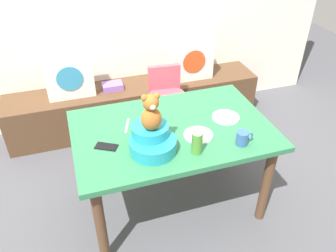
{
  "coord_description": "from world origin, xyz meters",
  "views": [
    {
      "loc": [
        -0.63,
        -1.86,
        2.13
      ],
      "look_at": [
        0.0,
        0.1,
        0.69
      ],
      "focal_mm": 36.57,
      "sensor_mm": 36.0,
      "label": 1
    }
  ],
  "objects_px": {
    "coffee_mug": "(243,138)",
    "pillow_floral_right": "(192,59)",
    "cell_phone": "(106,147)",
    "dinner_plate_near": "(226,117)",
    "book_stack": "(112,86)",
    "dinner_plate_far": "(198,135)",
    "dining_table": "(172,139)",
    "teddy_bear": "(151,113)",
    "pillow_floral_left": "(69,76)",
    "infant_seat_teal": "(152,140)",
    "ketchup_bottle": "(197,141)",
    "highchair": "(167,98)"
  },
  "relations": [
    {
      "from": "dining_table",
      "to": "cell_phone",
      "type": "bearing_deg",
      "value": -171.41
    },
    {
      "from": "teddy_bear",
      "to": "dinner_plate_far",
      "type": "xyz_separation_m",
      "value": [
        0.34,
        0.04,
        -0.27
      ]
    },
    {
      "from": "infant_seat_teal",
      "to": "coffee_mug",
      "type": "relative_size",
      "value": 2.75
    },
    {
      "from": "infant_seat_teal",
      "to": "dinner_plate_far",
      "type": "xyz_separation_m",
      "value": [
        0.34,
        0.04,
        -0.07
      ]
    },
    {
      "from": "dining_table",
      "to": "teddy_bear",
      "type": "bearing_deg",
      "value": -137.07
    },
    {
      "from": "pillow_floral_right",
      "to": "teddy_bear",
      "type": "relative_size",
      "value": 1.76
    },
    {
      "from": "pillow_floral_left",
      "to": "dining_table",
      "type": "relative_size",
      "value": 0.32
    },
    {
      "from": "pillow_floral_right",
      "to": "dinner_plate_far",
      "type": "bearing_deg",
      "value": -109.38
    },
    {
      "from": "book_stack",
      "to": "highchair",
      "type": "distance_m",
      "value": 0.62
    },
    {
      "from": "book_stack",
      "to": "teddy_bear",
      "type": "height_order",
      "value": "teddy_bear"
    },
    {
      "from": "pillow_floral_right",
      "to": "coffee_mug",
      "type": "relative_size",
      "value": 3.67
    },
    {
      "from": "pillow_floral_right",
      "to": "dining_table",
      "type": "relative_size",
      "value": 0.32
    },
    {
      "from": "infant_seat_teal",
      "to": "teddy_bear",
      "type": "relative_size",
      "value": 1.32
    },
    {
      "from": "highchair",
      "to": "cell_phone",
      "type": "relative_size",
      "value": 5.49
    },
    {
      "from": "pillow_floral_right",
      "to": "book_stack",
      "type": "bearing_deg",
      "value": 178.56
    },
    {
      "from": "dining_table",
      "to": "infant_seat_teal",
      "type": "distance_m",
      "value": 0.32
    },
    {
      "from": "dining_table",
      "to": "dinner_plate_near",
      "type": "bearing_deg",
      "value": 0.17
    },
    {
      "from": "dinner_plate_near",
      "to": "cell_phone",
      "type": "bearing_deg",
      "value": -175.29
    },
    {
      "from": "book_stack",
      "to": "dinner_plate_far",
      "type": "height_order",
      "value": "dinner_plate_far"
    },
    {
      "from": "book_stack",
      "to": "cell_phone",
      "type": "xyz_separation_m",
      "value": [
        -0.25,
        -1.28,
        0.25
      ]
    },
    {
      "from": "book_stack",
      "to": "cell_phone",
      "type": "bearing_deg",
      "value": -101.0
    },
    {
      "from": "pillow_floral_left",
      "to": "dining_table",
      "type": "bearing_deg",
      "value": -62.12
    },
    {
      "from": "dinner_plate_far",
      "to": "ketchup_bottle",
      "type": "bearing_deg",
      "value": -116.06
    },
    {
      "from": "highchair",
      "to": "dinner_plate_far",
      "type": "xyz_separation_m",
      "value": [
        -0.07,
        -0.91,
        0.22
      ]
    },
    {
      "from": "dinner_plate_near",
      "to": "pillow_floral_left",
      "type": "bearing_deg",
      "value": 131.32
    },
    {
      "from": "pillow_floral_right",
      "to": "book_stack",
      "type": "xyz_separation_m",
      "value": [
        -0.83,
        0.02,
        -0.19
      ]
    },
    {
      "from": "cell_phone",
      "to": "infant_seat_teal",
      "type": "bearing_deg",
      "value": -82.02
    },
    {
      "from": "pillow_floral_right",
      "to": "book_stack",
      "type": "relative_size",
      "value": 2.2
    },
    {
      "from": "pillow_floral_left",
      "to": "ketchup_bottle",
      "type": "height_order",
      "value": "ketchup_bottle"
    },
    {
      "from": "pillow_floral_left",
      "to": "dinner_plate_near",
      "type": "relative_size",
      "value": 2.2
    },
    {
      "from": "ketchup_bottle",
      "to": "dinner_plate_near",
      "type": "relative_size",
      "value": 0.92
    },
    {
      "from": "teddy_bear",
      "to": "dinner_plate_near",
      "type": "height_order",
      "value": "teddy_bear"
    },
    {
      "from": "coffee_mug",
      "to": "book_stack",
      "type": "bearing_deg",
      "value": 111.84
    },
    {
      "from": "pillow_floral_right",
      "to": "ketchup_bottle",
      "type": "height_order",
      "value": "ketchup_bottle"
    },
    {
      "from": "cell_phone",
      "to": "teddy_bear",
      "type": "bearing_deg",
      "value": -82.12
    },
    {
      "from": "pillow_floral_right",
      "to": "dinner_plate_near",
      "type": "height_order",
      "value": "pillow_floral_right"
    },
    {
      "from": "coffee_mug",
      "to": "pillow_floral_right",
      "type": "bearing_deg",
      "value": 81.37
    },
    {
      "from": "infant_seat_teal",
      "to": "dinner_plate_far",
      "type": "bearing_deg",
      "value": 7.15
    },
    {
      "from": "coffee_mug",
      "to": "pillow_floral_left",
      "type": "bearing_deg",
      "value": 123.86
    },
    {
      "from": "highchair",
      "to": "teddy_bear",
      "type": "distance_m",
      "value": 1.15
    },
    {
      "from": "ketchup_bottle",
      "to": "coffee_mug",
      "type": "distance_m",
      "value": 0.32
    },
    {
      "from": "infant_seat_teal",
      "to": "teddy_bear",
      "type": "height_order",
      "value": "teddy_bear"
    },
    {
      "from": "highchair",
      "to": "ketchup_bottle",
      "type": "xyz_separation_m",
      "value": [
        -0.14,
        -1.07,
        0.31
      ]
    },
    {
      "from": "teddy_bear",
      "to": "ketchup_bottle",
      "type": "bearing_deg",
      "value": -24.04
    },
    {
      "from": "book_stack",
      "to": "coffee_mug",
      "type": "xyz_separation_m",
      "value": [
        0.61,
        -1.52,
        0.3
      ]
    },
    {
      "from": "dinner_plate_far",
      "to": "cell_phone",
      "type": "bearing_deg",
      "value": 173.57
    },
    {
      "from": "pillow_floral_left",
      "to": "highchair",
      "type": "height_order",
      "value": "pillow_floral_left"
    },
    {
      "from": "book_stack",
      "to": "infant_seat_teal",
      "type": "height_order",
      "value": "infant_seat_teal"
    },
    {
      "from": "dining_table",
      "to": "ketchup_bottle",
      "type": "xyz_separation_m",
      "value": [
        0.06,
        -0.3,
        0.19
      ]
    },
    {
      "from": "pillow_floral_right",
      "to": "cell_phone",
      "type": "bearing_deg",
      "value": -130.78
    }
  ]
}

